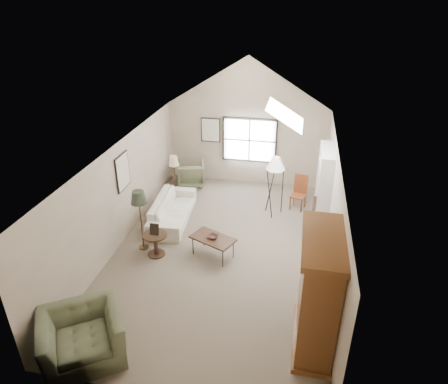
% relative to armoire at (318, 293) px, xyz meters
% --- Properties ---
extents(room_shell, '(5.01, 8.01, 4.00)m').
position_rel_armoire_xyz_m(room_shell, '(-2.18, 2.40, 2.11)').
color(room_shell, '#6E614E').
rests_on(room_shell, ground).
extents(window, '(1.72, 0.08, 1.42)m').
position_rel_armoire_xyz_m(window, '(-2.08, 6.36, 0.35)').
color(window, black).
rests_on(window, room_shell).
extents(skylight, '(0.80, 1.20, 0.52)m').
position_rel_armoire_xyz_m(skylight, '(-0.88, 3.30, 2.12)').
color(skylight, white).
rests_on(skylight, room_shell).
extents(wall_art, '(1.97, 3.71, 0.88)m').
position_rel_armoire_xyz_m(wall_art, '(-4.06, 4.34, 0.63)').
color(wall_art, black).
rests_on(wall_art, room_shell).
extents(armoire, '(0.60, 1.50, 2.20)m').
position_rel_armoire_xyz_m(armoire, '(0.00, 0.00, 0.00)').
color(armoire, brown).
rests_on(armoire, ground).
extents(tv_alcove, '(0.32, 1.30, 2.10)m').
position_rel_armoire_xyz_m(tv_alcove, '(0.16, 4.00, 0.05)').
color(tv_alcove, white).
rests_on(tv_alcove, ground).
extents(media_console, '(0.34, 1.18, 0.60)m').
position_rel_armoire_xyz_m(media_console, '(0.14, 4.00, -0.80)').
color(media_console, '#382316').
rests_on(media_console, ground).
extents(tv_panel, '(0.05, 0.90, 0.55)m').
position_rel_armoire_xyz_m(tv_panel, '(0.14, 4.00, -0.18)').
color(tv_panel, black).
rests_on(tv_panel, media_console).
extents(sofa, '(1.06, 2.34, 0.66)m').
position_rel_armoire_xyz_m(sofa, '(-3.76, 3.54, -0.77)').
color(sofa, beige).
rests_on(sofa, ground).
extents(armchair_near, '(1.76, 1.71, 0.87)m').
position_rel_armoire_xyz_m(armchair_near, '(-3.84, -1.10, -0.67)').
color(armchair_near, '#606345').
rests_on(armchair_near, ground).
extents(armchair_far, '(1.03, 1.04, 0.77)m').
position_rel_armoire_xyz_m(armchair_far, '(-3.87, 5.81, -0.71)').
color(armchair_far, '#6E704E').
rests_on(armchair_far, ground).
extents(coffee_table, '(1.15, 0.93, 0.52)m').
position_rel_armoire_xyz_m(coffee_table, '(-2.32, 2.15, -0.84)').
color(coffee_table, '#3B2618').
rests_on(coffee_table, ground).
extents(bowl, '(0.32, 0.32, 0.06)m').
position_rel_armoire_xyz_m(bowl, '(-2.32, 2.15, -0.55)').
color(bowl, '#372016').
rests_on(bowl, coffee_table).
extents(side_table, '(0.61, 0.61, 0.57)m').
position_rel_armoire_xyz_m(side_table, '(-3.66, 1.94, -0.81)').
color(side_table, '#3B2118').
rests_on(side_table, ground).
extents(side_chair, '(0.49, 0.49, 1.01)m').
position_rel_armoire_xyz_m(side_chair, '(-0.44, 4.89, -0.60)').
color(side_chair, brown).
rests_on(side_chair, ground).
extents(tripod_lamp, '(0.60, 0.60, 1.76)m').
position_rel_armoire_xyz_m(tripod_lamp, '(-1.10, 4.43, -0.22)').
color(tripod_lamp, silver).
rests_on(tripod_lamp, ground).
extents(dark_lamp, '(0.41, 0.41, 1.59)m').
position_rel_armoire_xyz_m(dark_lamp, '(-4.06, 2.14, -0.31)').
color(dark_lamp, '#272E20').
rests_on(dark_lamp, ground).
extents(tan_lamp, '(0.31, 0.31, 1.43)m').
position_rel_armoire_xyz_m(tan_lamp, '(-4.06, 4.74, -0.39)').
color(tan_lamp, tan).
rests_on(tan_lamp, ground).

